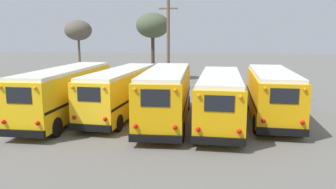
{
  "coord_description": "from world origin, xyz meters",
  "views": [
    {
      "loc": [
        2.87,
        -20.4,
        5.27
      ],
      "look_at": [
        0.0,
        -0.3,
        1.62
      ],
      "focal_mm": 35.0,
      "sensor_mm": 36.0,
      "label": 1
    }
  ],
  "objects_px": {
    "school_bus_0": "(67,91)",
    "school_bus_4": "(271,93)",
    "school_bus_1": "(122,90)",
    "school_bus_3": "(220,97)",
    "bare_tree_0": "(78,31)",
    "bare_tree_1": "(153,26)",
    "school_bus_2": "(166,94)",
    "utility_pole": "(168,43)"
  },
  "relations": [
    {
      "from": "school_bus_0",
      "to": "school_bus_4",
      "type": "bearing_deg",
      "value": 6.56
    },
    {
      "from": "school_bus_1",
      "to": "school_bus_3",
      "type": "distance_m",
      "value": 6.65
    },
    {
      "from": "school_bus_4",
      "to": "bare_tree_0",
      "type": "xyz_separation_m",
      "value": [
        -17.62,
        11.7,
        4.07
      ]
    },
    {
      "from": "school_bus_1",
      "to": "bare_tree_1",
      "type": "relative_size",
      "value": 1.34
    },
    {
      "from": "school_bus_3",
      "to": "bare_tree_1",
      "type": "bearing_deg",
      "value": 111.91
    },
    {
      "from": "school_bus_2",
      "to": "school_bus_4",
      "type": "bearing_deg",
      "value": 13.87
    },
    {
      "from": "utility_pole",
      "to": "bare_tree_1",
      "type": "bearing_deg",
      "value": 111.81
    },
    {
      "from": "bare_tree_0",
      "to": "school_bus_0",
      "type": "bearing_deg",
      "value": -70.38
    },
    {
      "from": "school_bus_1",
      "to": "bare_tree_0",
      "type": "distance_m",
      "value": 14.7
    },
    {
      "from": "school_bus_0",
      "to": "bare_tree_0",
      "type": "height_order",
      "value": "bare_tree_0"
    },
    {
      "from": "bare_tree_0",
      "to": "bare_tree_1",
      "type": "relative_size",
      "value": 0.87
    },
    {
      "from": "utility_pole",
      "to": "bare_tree_0",
      "type": "xyz_separation_m",
      "value": [
        -9.58,
        1.33,
        1.21
      ]
    },
    {
      "from": "school_bus_2",
      "to": "school_bus_3",
      "type": "bearing_deg",
      "value": 0.67
    },
    {
      "from": "school_bus_1",
      "to": "school_bus_4",
      "type": "relative_size",
      "value": 1.13
    },
    {
      "from": "utility_pole",
      "to": "bare_tree_1",
      "type": "height_order",
      "value": "utility_pole"
    },
    {
      "from": "school_bus_4",
      "to": "school_bus_3",
      "type": "bearing_deg",
      "value": -154.26
    },
    {
      "from": "school_bus_3",
      "to": "bare_tree_0",
      "type": "height_order",
      "value": "bare_tree_0"
    },
    {
      "from": "school_bus_3",
      "to": "utility_pole",
      "type": "xyz_separation_m",
      "value": [
        -4.81,
        11.93,
        2.9
      ]
    },
    {
      "from": "bare_tree_0",
      "to": "school_bus_3",
      "type": "bearing_deg",
      "value": -42.66
    },
    {
      "from": "school_bus_3",
      "to": "bare_tree_1",
      "type": "height_order",
      "value": "bare_tree_1"
    },
    {
      "from": "school_bus_1",
      "to": "school_bus_2",
      "type": "relative_size",
      "value": 1.06
    },
    {
      "from": "school_bus_3",
      "to": "school_bus_4",
      "type": "relative_size",
      "value": 1.07
    },
    {
      "from": "utility_pole",
      "to": "bare_tree_1",
      "type": "relative_size",
      "value": 1.12
    },
    {
      "from": "school_bus_0",
      "to": "bare_tree_1",
      "type": "xyz_separation_m",
      "value": [
        2.02,
        19.0,
        4.63
      ]
    },
    {
      "from": "school_bus_0",
      "to": "school_bus_3",
      "type": "xyz_separation_m",
      "value": [
        9.69,
        -0.07,
        -0.1
      ]
    },
    {
      "from": "school_bus_0",
      "to": "school_bus_4",
      "type": "xyz_separation_m",
      "value": [
        12.92,
        1.49,
        -0.06
      ]
    },
    {
      "from": "school_bus_4",
      "to": "school_bus_2",
      "type": "bearing_deg",
      "value": -166.13
    },
    {
      "from": "bare_tree_1",
      "to": "utility_pole",
      "type": "bearing_deg",
      "value": -68.19
    },
    {
      "from": "school_bus_0",
      "to": "school_bus_3",
      "type": "bearing_deg",
      "value": -0.43
    },
    {
      "from": "bare_tree_0",
      "to": "bare_tree_1",
      "type": "bearing_deg",
      "value": 40.86
    },
    {
      "from": "school_bus_0",
      "to": "school_bus_3",
      "type": "height_order",
      "value": "school_bus_0"
    },
    {
      "from": "school_bus_3",
      "to": "bare_tree_1",
      "type": "relative_size",
      "value": 1.28
    },
    {
      "from": "school_bus_2",
      "to": "school_bus_4",
      "type": "distance_m",
      "value": 6.65
    },
    {
      "from": "school_bus_1",
      "to": "bare_tree_0",
      "type": "bearing_deg",
      "value": 124.19
    },
    {
      "from": "bare_tree_0",
      "to": "bare_tree_1",
      "type": "distance_m",
      "value": 8.91
    },
    {
      "from": "school_bus_4",
      "to": "bare_tree_0",
      "type": "bearing_deg",
      "value": 146.41
    },
    {
      "from": "school_bus_0",
      "to": "utility_pole",
      "type": "bearing_deg",
      "value": 67.64
    },
    {
      "from": "utility_pole",
      "to": "bare_tree_1",
      "type": "distance_m",
      "value": 7.91
    },
    {
      "from": "school_bus_2",
      "to": "bare_tree_1",
      "type": "bearing_deg",
      "value": 103.09
    },
    {
      "from": "school_bus_2",
      "to": "utility_pole",
      "type": "relative_size",
      "value": 1.13
    },
    {
      "from": "school_bus_2",
      "to": "school_bus_3",
      "type": "distance_m",
      "value": 3.23
    },
    {
      "from": "school_bus_1",
      "to": "school_bus_4",
      "type": "height_order",
      "value": "school_bus_4"
    }
  ]
}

